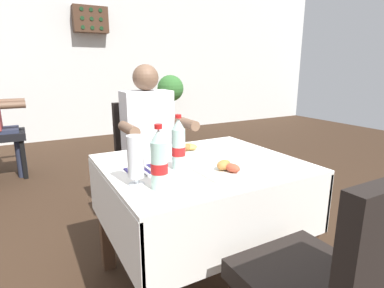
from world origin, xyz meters
The scene contains 14 objects.
ground_plane centered at (0.00, 0.00, 0.00)m, with size 11.00×11.00×0.00m, color #382619.
back_wall centered at (0.00, 4.31, 1.41)m, with size 11.00×0.12×2.82m, color silver.
main_dining_table centered at (0.00, -0.10, 0.56)m, with size 1.02×0.89×0.74m.
chair_far_diner_seat centered at (0.00, 0.74, 0.55)m, with size 0.44×0.50×0.97m.
chair_near_camera_side centered at (0.00, -0.93, 0.55)m, with size 0.44×0.50×0.97m.
seated_diner_far centered at (-0.01, 0.63, 0.71)m, with size 0.50×0.46×1.26m.
plate_near_camera centered at (0.02, -0.29, 0.75)m, with size 0.25×0.25×0.06m.
plate_far_diner centered at (0.02, 0.12, 0.75)m, with size 0.23×0.23×0.06m.
beer_glass_left centered at (-0.42, -0.24, 0.85)m, with size 0.07×0.07×0.22m.
cola_bottle_primary centered at (-0.16, -0.13, 0.86)m, with size 0.07×0.07×0.28m.
cola_bottle_secondary centered at (-0.34, -0.33, 0.86)m, with size 0.07×0.07×0.28m.
napkin_cutlery_set centered at (-0.32, -0.08, 0.74)m, with size 0.17×0.19×0.01m.
potted_plant_corner centered at (1.63, 3.77, 0.70)m, with size 0.49×0.49×1.10m.
wall_bottle_rack centered at (0.35, 4.15, 2.01)m, with size 0.56×0.21×0.42m.
Camera 1 is at (-0.81, -1.46, 1.24)m, focal length 28.60 mm.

